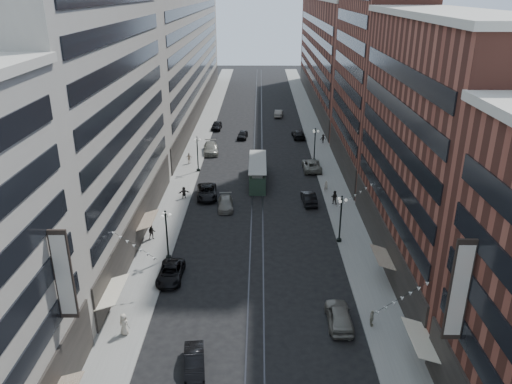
{
  "coord_description": "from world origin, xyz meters",
  "views": [
    {
      "loc": [
        0.31,
        -17.54,
        26.34
      ],
      "look_at": [
        -0.11,
        34.6,
        5.0
      ],
      "focal_mm": 35.0,
      "sensor_mm": 36.0,
      "label": 1
    }
  ],
  "objects_px": {
    "pedestrian_1": "(124,324)",
    "pedestrian_6": "(189,158)",
    "car_2": "(171,273)",
    "pedestrian_9": "(323,139)",
    "pedestrian_5": "(184,193)",
    "car_8": "(211,148)",
    "car_11": "(312,165)",
    "streetcar": "(258,172)",
    "car_9": "(217,126)",
    "lamppost_se_far": "(341,217)",
    "pedestrian_7": "(334,197)",
    "lamppost_sw_far": "(167,233)",
    "car_4": "(339,316)",
    "car_14": "(279,113)",
    "pedestrian_2": "(152,232)",
    "car_7": "(207,192)",
    "car_extra_0": "(226,203)",
    "car_10": "(309,198)",
    "lamppost_sw_mid": "(198,153)",
    "pedestrian_4": "(372,318)",
    "car_13": "(243,135)",
    "lamppost_se_mid": "(315,144)",
    "pedestrian_8": "(326,186)",
    "car_12": "(298,134)",
    "car_5": "(194,362)"
  },
  "relations": [
    {
      "from": "pedestrian_7",
      "to": "car_extra_0",
      "type": "xyz_separation_m",
      "value": [
        -14.14,
        -1.25,
        -0.38
      ]
    },
    {
      "from": "car_8",
      "to": "pedestrian_5",
      "type": "bearing_deg",
      "value": -101.67
    },
    {
      "from": "car_5",
      "to": "car_10",
      "type": "xyz_separation_m",
      "value": [
        11.3,
        31.1,
        0.08
      ]
    },
    {
      "from": "car_14",
      "to": "pedestrian_7",
      "type": "distance_m",
      "value": 48.79
    },
    {
      "from": "car_9",
      "to": "car_4",
      "type": "bearing_deg",
      "value": -73.13
    },
    {
      "from": "lamppost_se_far",
      "to": "car_4",
      "type": "bearing_deg",
      "value": -98.42
    },
    {
      "from": "lamppost_se_far",
      "to": "car_14",
      "type": "relative_size",
      "value": 1.17
    },
    {
      "from": "lamppost_sw_mid",
      "to": "car_extra_0",
      "type": "bearing_deg",
      "value": -69.6
    },
    {
      "from": "lamppost_se_mid",
      "to": "car_7",
      "type": "relative_size",
      "value": 0.97
    },
    {
      "from": "car_4",
      "to": "pedestrian_7",
      "type": "bearing_deg",
      "value": -96.73
    },
    {
      "from": "car_8",
      "to": "pedestrian_6",
      "type": "distance_m",
      "value": 6.7
    },
    {
      "from": "pedestrian_5",
      "to": "car_10",
      "type": "bearing_deg",
      "value": -20.1
    },
    {
      "from": "pedestrian_5",
      "to": "car_8",
      "type": "bearing_deg",
      "value": 69.31
    },
    {
      "from": "pedestrian_1",
      "to": "car_9",
      "type": "xyz_separation_m",
      "value": [
        2.27,
        64.31,
        -0.3
      ]
    },
    {
      "from": "car_4",
      "to": "car_13",
      "type": "distance_m",
      "value": 57.1
    },
    {
      "from": "car_extra_0",
      "to": "car_10",
      "type": "bearing_deg",
      "value": 4.88
    },
    {
      "from": "lamppost_se_mid",
      "to": "car_2",
      "type": "relative_size",
      "value": 1.1
    },
    {
      "from": "car_2",
      "to": "pedestrian_7",
      "type": "relative_size",
      "value": 2.73
    },
    {
      "from": "car_2",
      "to": "car_14",
      "type": "bearing_deg",
      "value": 79.27
    },
    {
      "from": "car_5",
      "to": "pedestrian_4",
      "type": "distance_m",
      "value": 15.09
    },
    {
      "from": "lamppost_se_far",
      "to": "car_11",
      "type": "xyz_separation_m",
      "value": [
        -0.8,
        23.98,
        -2.28
      ]
    },
    {
      "from": "streetcar",
      "to": "car_14",
      "type": "height_order",
      "value": "streetcar"
    },
    {
      "from": "car_11",
      "to": "pedestrian_5",
      "type": "distance_m",
      "value": 21.74
    },
    {
      "from": "pedestrian_9",
      "to": "car_7",
      "type": "bearing_deg",
      "value": -123.67
    },
    {
      "from": "car_9",
      "to": "lamppost_sw_mid",
      "type": "bearing_deg",
      "value": -88.79
    },
    {
      "from": "pedestrian_1",
      "to": "car_11",
      "type": "bearing_deg",
      "value": -93.72
    },
    {
      "from": "pedestrian_1",
      "to": "pedestrian_7",
      "type": "xyz_separation_m",
      "value": [
        20.73,
        26.77,
        -0.03
      ]
    },
    {
      "from": "car_13",
      "to": "pedestrian_5",
      "type": "height_order",
      "value": "pedestrian_5"
    },
    {
      "from": "car_5",
      "to": "pedestrian_8",
      "type": "height_order",
      "value": "pedestrian_8"
    },
    {
      "from": "lamppost_se_far",
      "to": "car_13",
      "type": "bearing_deg",
      "value": 106.3
    },
    {
      "from": "car_14",
      "to": "pedestrian_9",
      "type": "xyz_separation_m",
      "value": [
        7.4,
        -20.75,
        0.19
      ]
    },
    {
      "from": "lamppost_sw_mid",
      "to": "car_5",
      "type": "xyz_separation_m",
      "value": [
        4.7,
        -43.17,
        -2.4
      ]
    },
    {
      "from": "pedestrian_1",
      "to": "pedestrian_6",
      "type": "xyz_separation_m",
      "value": [
        -0.39,
        42.84,
        -0.07
      ]
    },
    {
      "from": "lamppost_se_far",
      "to": "pedestrian_7",
      "type": "bearing_deg",
      "value": 85.3
    },
    {
      "from": "car_7",
      "to": "pedestrian_8",
      "type": "distance_m",
      "value": 16.45
    },
    {
      "from": "car_2",
      "to": "pedestrian_9",
      "type": "bearing_deg",
      "value": 66.39
    },
    {
      "from": "streetcar",
      "to": "car_11",
      "type": "distance_m",
      "value": 9.83
    },
    {
      "from": "lamppost_sw_far",
      "to": "car_4",
      "type": "relative_size",
      "value": 1.1
    },
    {
      "from": "pedestrian_1",
      "to": "pedestrian_4",
      "type": "relative_size",
      "value": 1.27
    },
    {
      "from": "car_2",
      "to": "pedestrian_6",
      "type": "height_order",
      "value": "pedestrian_6"
    },
    {
      "from": "pedestrian_2",
      "to": "car_7",
      "type": "relative_size",
      "value": 0.3
    },
    {
      "from": "streetcar",
      "to": "car_9",
      "type": "distance_m",
      "value": 30.3
    },
    {
      "from": "lamppost_se_far",
      "to": "pedestrian_8",
      "type": "xyz_separation_m",
      "value": [
        0.3,
        14.75,
        -2.15
      ]
    },
    {
      "from": "car_14",
      "to": "pedestrian_6",
      "type": "bearing_deg",
      "value": 70.32
    },
    {
      "from": "car_2",
      "to": "car_12",
      "type": "height_order",
      "value": "car_12"
    },
    {
      "from": "car_9",
      "to": "car_2",
      "type": "bearing_deg",
      "value": -86.9
    },
    {
      "from": "lamppost_sw_far",
      "to": "car_13",
      "type": "xyz_separation_m",
      "value": [
        6.25,
        45.55,
        -2.37
      ]
    },
    {
      "from": "lamppost_sw_far",
      "to": "pedestrian_2",
      "type": "relative_size",
      "value": 3.17
    },
    {
      "from": "streetcar",
      "to": "pedestrian_4",
      "type": "xyz_separation_m",
      "value": [
        9.69,
        -33.95,
        -0.53
      ]
    },
    {
      "from": "pedestrian_2",
      "to": "car_7",
      "type": "distance_m",
      "value": 13.47
    }
  ]
}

